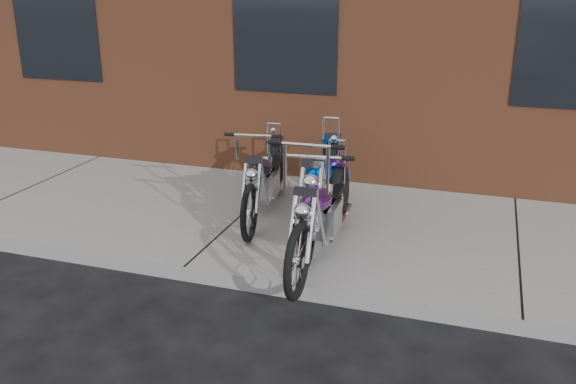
% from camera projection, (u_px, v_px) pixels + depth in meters
% --- Properties ---
extents(ground, '(120.00, 120.00, 0.00)m').
position_uv_depth(ground, '(185.00, 281.00, 5.77)').
color(ground, black).
rests_on(ground, ground).
extents(sidewalk, '(22.00, 3.00, 0.15)m').
position_uv_depth(sidewalk, '(244.00, 218.00, 7.09)').
color(sidewalk, gray).
rests_on(sidewalk, ground).
extents(chopper_purple, '(0.56, 2.31, 1.29)m').
position_uv_depth(chopper_purple, '(322.00, 216.00, 5.82)').
color(chopper_purple, black).
rests_on(chopper_purple, sidewalk).
extents(chopper_blue, '(0.61, 2.46, 1.07)m').
position_uv_depth(chopper_blue, '(322.00, 190.00, 6.46)').
color(chopper_blue, black).
rests_on(chopper_blue, sidewalk).
extents(chopper_third, '(0.57, 2.11, 1.08)m').
position_uv_depth(chopper_third, '(265.00, 182.00, 6.93)').
color(chopper_third, black).
rests_on(chopper_third, sidewalk).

